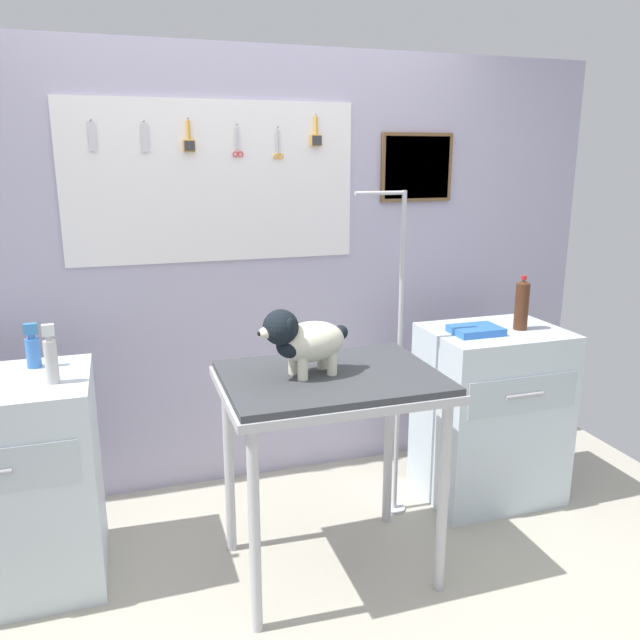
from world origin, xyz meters
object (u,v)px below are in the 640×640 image
object	(u,v)px
cabinet_right	(490,413)
spray_bottle_tall	(33,349)
dog	(303,339)
soda_bottle	(522,305)
grooming_table	(331,397)
grooming_arm	(397,371)

from	to	relation	value
cabinet_right	spray_bottle_tall	world-z (taller)	spray_bottle_tall
dog	soda_bottle	world-z (taller)	dog
grooming_table	dog	world-z (taller)	dog
grooming_table	grooming_arm	distance (m)	0.58
grooming_arm	grooming_table	bearing A→B (deg)	-142.57
grooming_table	soda_bottle	xyz separation A→B (m)	(1.13, 0.33, 0.24)
dog	soda_bottle	bearing A→B (deg)	14.32
grooming_arm	dog	distance (m)	0.73
soda_bottle	dog	bearing A→B (deg)	-165.68
grooming_table	cabinet_right	bearing A→B (deg)	19.75
grooming_table	spray_bottle_tall	size ratio (longest dim) A/B	4.76
spray_bottle_tall	grooming_table	bearing A→B (deg)	-22.51
cabinet_right	grooming_arm	bearing A→B (deg)	-178.89
cabinet_right	soda_bottle	bearing A→B (deg)	-14.47
cabinet_right	soda_bottle	xyz separation A→B (m)	(0.12, -0.03, 0.58)
dog	spray_bottle_tall	world-z (taller)	dog
grooming_table	spray_bottle_tall	world-z (taller)	spray_bottle_tall
spray_bottle_tall	soda_bottle	world-z (taller)	soda_bottle
grooming_table	soda_bottle	size ratio (longest dim) A/B	3.29
soda_bottle	grooming_table	bearing A→B (deg)	-163.59
grooming_table	spray_bottle_tall	bearing A→B (deg)	157.49
dog	spray_bottle_tall	xyz separation A→B (m)	(-1.04, 0.47, -0.08)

